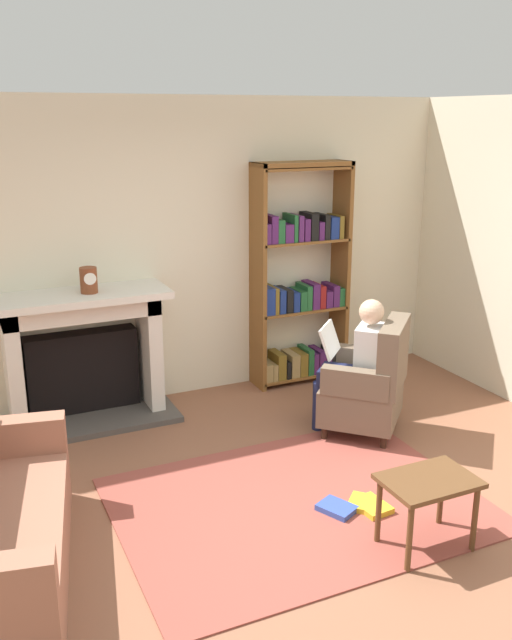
% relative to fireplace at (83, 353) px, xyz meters
% --- Properties ---
extents(ground, '(14.00, 14.00, 0.00)m').
position_rel_fireplace_xyz_m(ground, '(1.01, -2.30, -0.60)').
color(ground, brown).
extents(back_wall, '(5.60, 0.10, 2.70)m').
position_rel_fireplace_xyz_m(back_wall, '(1.01, 0.25, 0.75)').
color(back_wall, beige).
rests_on(back_wall, ground).
extents(side_wall_right, '(0.10, 5.20, 2.70)m').
position_rel_fireplace_xyz_m(side_wall_right, '(3.66, -1.05, 0.75)').
color(side_wall_right, beige).
rests_on(side_wall_right, ground).
extents(area_rug, '(2.40, 1.80, 0.01)m').
position_rel_fireplace_xyz_m(area_rug, '(1.01, -2.00, -0.59)').
color(area_rug, brown).
rests_on(area_rug, ground).
extents(fireplace, '(1.46, 0.64, 1.14)m').
position_rel_fireplace_xyz_m(fireplace, '(0.00, 0.00, 0.00)').
color(fireplace, '#4C4742').
rests_on(fireplace, ground).
extents(mantel_clock, '(0.14, 0.14, 0.21)m').
position_rel_fireplace_xyz_m(mantel_clock, '(0.07, -0.10, 0.65)').
color(mantel_clock, brown).
rests_on(mantel_clock, fireplace).
extents(bookshelf, '(0.93, 0.32, 2.12)m').
position_rel_fireplace_xyz_m(bookshelf, '(2.09, 0.04, 0.40)').
color(bookshelf, brown).
rests_on(bookshelf, ground).
extents(armchair_reading, '(0.89, 0.89, 0.97)m').
position_rel_fireplace_xyz_m(armchair_reading, '(2.06, -1.26, -0.17)').
color(armchair_reading, '#331E14').
rests_on(armchair_reading, ground).
extents(seated_reader, '(0.58, 0.58, 1.14)m').
position_rel_fireplace_xyz_m(seated_reader, '(1.98, -1.17, 0.02)').
color(seated_reader, silver).
rests_on(seated_reader, ground).
extents(side_table, '(0.56, 0.39, 0.47)m').
position_rel_fireplace_xyz_m(side_table, '(1.49, -2.73, -0.21)').
color(side_table, brown).
rests_on(side_table, ground).
extents(scattered_books, '(0.46, 0.35, 0.04)m').
position_rel_fireplace_xyz_m(scattered_books, '(1.34, -2.22, -0.57)').
color(scattered_books, gold).
rests_on(scattered_books, area_rug).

